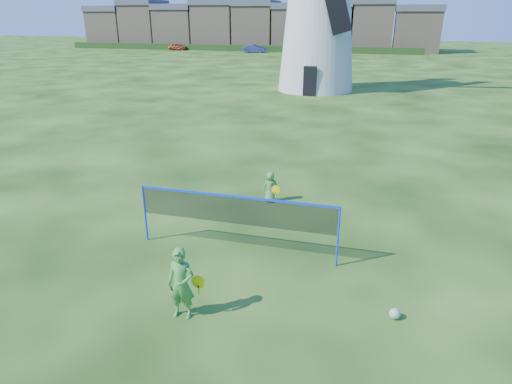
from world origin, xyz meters
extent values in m
plane|color=black|center=(0.00, 0.00, 0.00)|extent=(220.00, 220.00, 0.00)
cube|color=black|center=(-2.14, 23.92, 1.08)|extent=(0.98, 0.12, 2.17)
cube|color=black|center=(-2.14, 24.53, 4.92)|extent=(0.69, 0.12, 0.89)
cylinder|color=blue|center=(-2.68, 0.03, 0.78)|extent=(0.05, 0.05, 1.55)
cylinder|color=blue|center=(2.32, 0.03, 0.78)|extent=(0.05, 0.05, 1.55)
cube|color=black|center=(-0.18, 0.03, 1.15)|extent=(5.00, 0.01, 0.70)
cube|color=blue|center=(-0.18, 0.03, 1.52)|extent=(5.00, 0.02, 0.06)
imported|color=#42943B|center=(-0.42, -2.71, 0.75)|extent=(0.57, 0.40, 1.50)
cylinder|color=#FAF30D|center=(-0.14, -2.53, 0.73)|extent=(0.28, 0.02, 0.28)
cube|color=#FAF30D|center=(-0.14, -2.53, 0.56)|extent=(0.03, 0.02, 0.20)
imported|color=#509347|center=(-0.14, 3.48, 0.50)|extent=(0.56, 0.45, 0.99)
cylinder|color=#FAF30D|center=(0.08, 3.26, 0.51)|extent=(0.28, 0.02, 0.28)
cube|color=#FAF30D|center=(0.08, 3.26, 0.34)|extent=(0.03, 0.02, 0.20)
sphere|color=green|center=(3.64, -1.67, 0.11)|extent=(0.22, 0.22, 0.22)
cube|color=tan|center=(-48.62, 72.00, 3.17)|extent=(6.75, 8.00, 6.34)
cube|color=#4C4C54|center=(-48.62, 72.00, 6.84)|extent=(7.05, 8.40, 1.00)
cube|color=tan|center=(-41.64, 72.00, 3.69)|extent=(6.62, 8.00, 7.37)
cube|color=#4C4C54|center=(-41.64, 72.00, 7.87)|extent=(6.92, 8.40, 1.00)
cube|color=tan|center=(-34.44, 72.00, 3.29)|extent=(7.18, 8.00, 6.59)
cube|color=#4C4C54|center=(-34.44, 72.00, 7.09)|extent=(7.48, 8.40, 1.00)
cube|color=tan|center=(-26.88, 72.00, 3.65)|extent=(7.36, 8.00, 7.30)
cube|color=#4C4C54|center=(-26.88, 72.00, 7.80)|extent=(7.66, 8.40, 1.00)
cube|color=tan|center=(-19.49, 72.00, 3.56)|extent=(6.83, 8.00, 7.12)
cube|color=#4C4C54|center=(-19.49, 72.00, 7.62)|extent=(7.13, 8.40, 1.00)
cube|color=tan|center=(-12.51, 72.00, 3.31)|extent=(6.52, 8.00, 6.61)
cube|color=#4C4C54|center=(-12.51, 72.00, 7.11)|extent=(6.82, 8.40, 1.00)
cube|color=tan|center=(-5.78, 72.00, 3.45)|extent=(6.33, 8.00, 6.90)
cube|color=#4C4C54|center=(-5.78, 72.00, 7.40)|extent=(6.63, 8.40, 1.00)
cube|color=tan|center=(0.82, 72.00, 3.64)|extent=(6.29, 8.00, 7.28)
cube|color=#4C4C54|center=(0.82, 72.00, 7.78)|extent=(6.59, 8.40, 1.00)
cube|color=tan|center=(7.75, 72.00, 3.11)|extent=(6.96, 8.00, 6.22)
cube|color=#4C4C54|center=(7.75, 72.00, 6.72)|extent=(7.26, 8.40, 1.00)
cube|color=#193814|center=(-22.00, 66.00, 0.50)|extent=(62.00, 0.80, 1.00)
imported|color=#9B361C|center=(-31.86, 65.27, 0.57)|extent=(3.40, 1.48, 1.14)
imported|color=navy|center=(-17.45, 63.50, 0.62)|extent=(3.88, 1.71, 1.24)
camera|label=1|loc=(2.92, -9.37, 5.57)|focal=31.10mm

